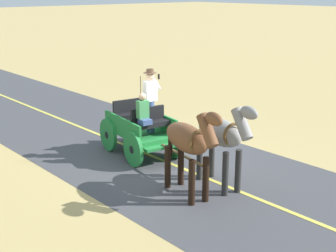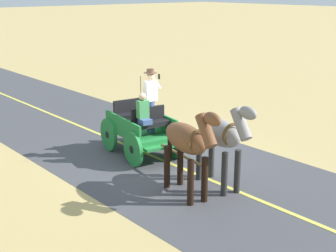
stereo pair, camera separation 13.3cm
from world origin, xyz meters
TOP-DOWN VIEW (x-y plane):
  - ground_plane at (0.00, 0.00)m, footprint 200.00×200.00m
  - road_surface at (0.00, 0.00)m, footprint 5.57×160.00m
  - road_centre_stripe at (0.00, 0.00)m, footprint 0.12×160.00m
  - horse_drawn_carriage at (0.12, -0.84)m, footprint 1.77×4.51m
  - horse_near_side at (0.14, 2.23)m, footprint 0.88×2.15m
  - horse_off_side at (1.06, 2.08)m, footprint 0.88×2.15m

SIDE VIEW (x-z plane):
  - ground_plane at x=0.00m, z-range 0.00..0.00m
  - road_surface at x=0.00m, z-range 0.00..0.01m
  - road_centre_stripe at x=0.00m, z-range 0.01..0.01m
  - horse_drawn_carriage at x=0.12m, z-range -0.43..2.07m
  - horse_near_side at x=0.14m, z-range 0.22..2.43m
  - horse_off_side at x=1.06m, z-range 0.22..2.43m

